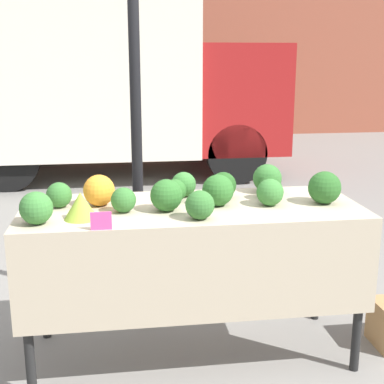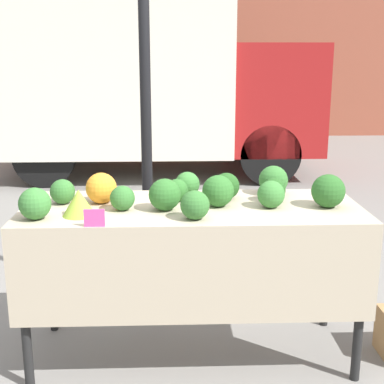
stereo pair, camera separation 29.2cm
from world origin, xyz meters
TOP-DOWN VIEW (x-y plane):
  - ground_plane at (0.00, 0.00)m, footprint 40.00×40.00m
  - building_facade at (0.00, 9.10)m, footprint 16.00×0.60m
  - tent_pole at (-0.27, 0.61)m, footprint 0.07×0.07m
  - parked_truck at (-0.45, 5.18)m, footprint 4.50×2.29m
  - market_table at (0.00, -0.07)m, footprint 1.86×0.73m
  - orange_cauliflower at (-0.50, 0.08)m, footprint 0.17×0.17m
  - romanesco_head at (-0.59, -0.16)m, footprint 0.17×0.17m
  - broccoli_head_0 at (0.43, -0.05)m, footprint 0.15×0.15m
  - broccoli_head_1 at (0.74, -0.05)m, footprint 0.18×0.18m
  - broccoli_head_2 at (-0.15, -0.08)m, footprint 0.17×0.17m
  - broccoli_head_3 at (-0.08, 0.10)m, footprint 0.13×0.13m
  - broccoli_head_4 at (0.47, 0.08)m, footprint 0.14×0.14m
  - broccoli_head_5 at (0.14, -0.01)m, footprint 0.17×0.17m
  - broccoli_head_6 at (-0.72, 0.08)m, footprint 0.14×0.14m
  - broccoli_head_7 at (0.49, 0.24)m, footprint 0.17×0.17m
  - broccoli_head_8 at (0.01, -0.25)m, footprint 0.15×0.15m
  - broccoli_head_9 at (-0.02, 0.22)m, footprint 0.15×0.15m
  - broccoli_head_10 at (-0.37, -0.07)m, footprint 0.13×0.13m
  - broccoli_head_11 at (-0.80, -0.22)m, footprint 0.16×0.16m
  - broccoli_head_12 at (0.20, 0.15)m, footprint 0.15×0.15m
  - price_sign at (-0.48, -0.35)m, footprint 0.10×0.01m

SIDE VIEW (x-z plane):
  - ground_plane at x=0.00m, z-range 0.00..0.00m
  - market_table at x=0.00m, z-range 0.32..1.22m
  - price_sign at x=-0.48m, z-range 0.90..0.99m
  - broccoli_head_3 at x=-0.08m, z-range 0.90..1.03m
  - broccoli_head_10 at x=-0.37m, z-range 0.90..1.03m
  - broccoli_head_4 at x=0.47m, z-range 0.90..1.03m
  - romanesco_head at x=-0.59m, z-range 0.90..1.04m
  - broccoli_head_6 at x=-0.72m, z-range 0.90..1.04m
  - broccoli_head_9 at x=-0.02m, z-range 0.90..1.04m
  - broccoli_head_8 at x=0.01m, z-range 0.90..1.05m
  - broccoli_head_0 at x=0.43m, z-range 0.90..1.05m
  - broccoli_head_12 at x=0.20m, z-range 0.90..1.05m
  - broccoli_head_11 at x=-0.80m, z-range 0.90..1.06m
  - broccoli_head_2 at x=-0.15m, z-range 0.90..1.07m
  - orange_cauliflower at x=-0.50m, z-range 0.90..1.07m
  - broccoli_head_7 at x=0.49m, z-range 0.90..1.07m
  - broccoli_head_5 at x=0.14m, z-range 0.90..1.07m
  - broccoli_head_1 at x=0.74m, z-range 0.90..1.08m
  - tent_pole at x=-0.27m, z-range 0.00..2.59m
  - parked_truck at x=-0.45m, z-range 0.10..2.55m
  - building_facade at x=0.00m, z-range 0.00..5.67m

